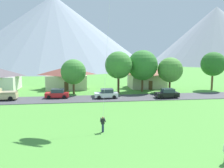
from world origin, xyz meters
TOP-DOWN VIEW (x-y plane):
  - road_strip at (0.00, 29.47)m, footprint 160.00×6.15m
  - mountain_east_ridge at (87.52, 140.40)m, footprint 88.40×88.40m
  - mountain_central_ridge at (-20.27, 124.15)m, footprint 107.24×107.24m
  - house_leftmost at (10.30, 41.11)m, footprint 8.72×6.89m
  - house_left_center at (-8.28, 42.08)m, footprint 9.60×7.26m
  - house_right_center at (-23.10, 42.21)m, footprint 8.27×7.63m
  - tree_near_left at (13.40, 34.52)m, footprint 5.20×5.20m
  - tree_left_of_center at (23.70, 35.80)m, footprint 5.27×5.27m
  - tree_center at (7.84, 35.87)m, footprint 6.35×6.35m
  - tree_right_of_center at (2.42, 34.12)m, footprint 5.47×5.47m
  - tree_near_right at (-6.56, 34.76)m, footprint 4.99×4.99m
  - parked_car_white_west_end at (-0.53, 29.54)m, footprint 4.20×2.09m
  - parked_car_red_mid_west at (-9.36, 30.79)m, footprint 4.27×2.22m
  - parked_car_black_mid_east at (10.49, 28.30)m, footprint 4.27×2.21m
  - pickup_truck_sand_west_side at (-18.96, 30.11)m, footprint 5.28×2.48m

SIDE VIEW (x-z plane):
  - road_strip at x=0.00m, z-range 0.00..0.08m
  - parked_car_white_west_end at x=-0.53m, z-range 0.03..1.71m
  - parked_car_red_mid_west at x=-9.36m, z-range 0.03..1.71m
  - parked_car_black_mid_east at x=10.49m, z-range 0.03..1.71m
  - pickup_truck_sand_west_side at x=-18.96m, z-range 0.06..2.06m
  - house_right_center at x=-23.10m, z-range 0.09..4.90m
  - house_left_center at x=-8.28m, z-range 0.09..5.12m
  - house_leftmost at x=10.30m, z-range 0.09..5.14m
  - tree_near_right at x=-6.56m, z-range 0.98..7.97m
  - tree_near_left at x=13.40m, z-range 1.03..8.32m
  - tree_center at x=7.84m, z-range 1.21..10.00m
  - tree_left_of_center at x=23.70m, z-range 1.55..9.96m
  - tree_right_of_center at x=2.42m, z-range 1.51..10.04m
  - mountain_east_ridge at x=87.52m, z-range 0.00..39.39m
  - mountain_central_ridge at x=-20.27m, z-range 0.00..39.79m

